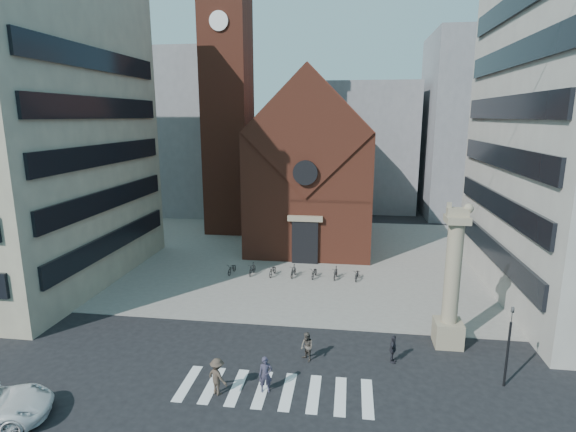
% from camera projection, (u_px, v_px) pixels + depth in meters
% --- Properties ---
extents(ground, '(120.00, 120.00, 0.00)m').
position_uv_depth(ground, '(274.00, 358.00, 25.38)').
color(ground, black).
rests_on(ground, ground).
extents(piazza, '(46.00, 30.00, 0.05)m').
position_uv_depth(piazza, '(307.00, 256.00, 43.74)').
color(piazza, gray).
rests_on(piazza, ground).
extents(zebra_crossing, '(10.20, 3.20, 0.01)m').
position_uv_depth(zebra_crossing, '(275.00, 390.00, 22.40)').
color(zebra_crossing, white).
rests_on(zebra_crossing, ground).
extents(church, '(12.00, 16.65, 18.00)m').
position_uv_depth(church, '(313.00, 168.00, 47.84)').
color(church, brown).
rests_on(church, ground).
extents(campanile, '(5.50, 5.50, 31.20)m').
position_uv_depth(campanile, '(227.00, 95.00, 50.37)').
color(campanile, brown).
rests_on(campanile, ground).
extents(bg_block_left, '(16.00, 14.00, 22.00)m').
position_uv_depth(bg_block_left, '(183.00, 133.00, 64.35)').
color(bg_block_left, gray).
rests_on(bg_block_left, ground).
extents(bg_block_mid, '(14.00, 12.00, 18.00)m').
position_uv_depth(bg_block_mid, '(365.00, 147.00, 66.10)').
color(bg_block_mid, gray).
rests_on(bg_block_mid, ground).
extents(bg_block_right, '(16.00, 14.00, 24.00)m').
position_uv_depth(bg_block_right, '(487.00, 127.00, 60.39)').
color(bg_block_right, gray).
rests_on(bg_block_right, ground).
extents(lion_column, '(1.63, 1.60, 8.68)m').
position_uv_depth(lion_column, '(451.00, 290.00, 26.17)').
color(lion_column, gray).
rests_on(lion_column, ground).
extents(traffic_light, '(0.13, 0.16, 4.30)m').
position_uv_depth(traffic_light, '(508.00, 345.00, 22.29)').
color(traffic_light, black).
rests_on(traffic_light, ground).
extents(pedestrian_0, '(0.76, 0.58, 1.85)m').
position_uv_depth(pedestrian_0, '(265.00, 375.00, 22.13)').
color(pedestrian_0, '#312E40').
rests_on(pedestrian_0, ground).
extents(pedestrian_1, '(1.01, 1.02, 1.67)m').
position_uv_depth(pedestrian_1, '(307.00, 347.00, 24.97)').
color(pedestrian_1, '#4D443E').
rests_on(pedestrian_1, ground).
extents(pedestrian_2, '(0.64, 1.01, 1.60)m').
position_uv_depth(pedestrian_2, '(393.00, 349.00, 24.81)').
color(pedestrian_2, '#26252D').
rests_on(pedestrian_2, ground).
extents(pedestrian_3, '(1.40, 1.22, 1.88)m').
position_uv_depth(pedestrian_3, '(217.00, 376.00, 21.95)').
color(pedestrian_3, '#42352C').
rests_on(pedestrian_3, ground).
extents(scooter_0, '(0.82, 1.79, 0.90)m').
position_uv_depth(scooter_0, '(232.00, 269.00, 38.81)').
color(scooter_0, black).
rests_on(scooter_0, piazza).
extents(scooter_1, '(0.69, 1.72, 1.00)m').
position_uv_depth(scooter_1, '(252.00, 269.00, 38.56)').
color(scooter_1, black).
rests_on(scooter_1, piazza).
extents(scooter_2, '(0.82, 1.79, 0.90)m').
position_uv_depth(scooter_2, '(273.00, 270.00, 38.32)').
color(scooter_2, black).
rests_on(scooter_2, piazza).
extents(scooter_3, '(0.69, 1.72, 1.00)m').
position_uv_depth(scooter_3, '(293.00, 271.00, 38.07)').
color(scooter_3, black).
rests_on(scooter_3, piazza).
extents(scooter_4, '(0.82, 1.79, 0.90)m').
position_uv_depth(scooter_4, '(314.00, 272.00, 37.84)').
color(scooter_4, black).
rests_on(scooter_4, piazza).
extents(scooter_5, '(0.69, 1.72, 1.00)m').
position_uv_depth(scooter_5, '(336.00, 273.00, 37.59)').
color(scooter_5, black).
rests_on(scooter_5, piazza).
extents(scooter_6, '(0.82, 1.79, 0.90)m').
position_uv_depth(scooter_6, '(357.00, 274.00, 37.36)').
color(scooter_6, black).
rests_on(scooter_6, piazza).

